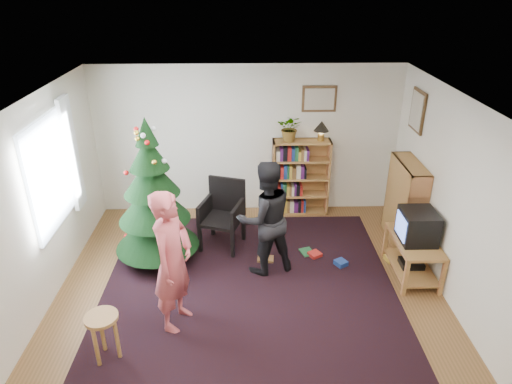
{
  "coord_description": "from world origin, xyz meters",
  "views": [
    {
      "loc": [
        -0.03,
        -4.65,
        3.76
      ],
      "look_at": [
        0.1,
        0.86,
        1.1
      ],
      "focal_mm": 32.0,
      "sensor_mm": 36.0,
      "label": 1
    }
  ],
  "objects_px": {
    "stool": "(103,326)",
    "potted_plant": "(290,128)",
    "bookshelf_back": "(301,176)",
    "armchair": "(222,210)",
    "person_by_chair": "(265,218)",
    "tv_stand": "(413,254)",
    "bookshelf_right": "(405,203)",
    "picture_back": "(319,99)",
    "christmas_tree": "(154,205)",
    "person_standing": "(173,262)",
    "table_lamp": "(321,127)",
    "picture_right": "(418,111)",
    "crt_tv": "(418,226)"
  },
  "relations": [
    {
      "from": "stool",
      "to": "potted_plant",
      "type": "bearing_deg",
      "value": 55.97
    },
    {
      "from": "bookshelf_back",
      "to": "armchair",
      "type": "distance_m",
      "value": 1.62
    },
    {
      "from": "bookshelf_back",
      "to": "person_by_chair",
      "type": "bearing_deg",
      "value": -111.51
    },
    {
      "from": "bookshelf_back",
      "to": "tv_stand",
      "type": "height_order",
      "value": "bookshelf_back"
    },
    {
      "from": "bookshelf_right",
      "to": "bookshelf_back",
      "type": "bearing_deg",
      "value": 55.23
    },
    {
      "from": "tv_stand",
      "to": "picture_back",
      "type": "bearing_deg",
      "value": 118.17
    },
    {
      "from": "christmas_tree",
      "to": "picture_back",
      "type": "bearing_deg",
      "value": 32.08
    },
    {
      "from": "armchair",
      "to": "bookshelf_right",
      "type": "bearing_deg",
      "value": 17.53
    },
    {
      "from": "bookshelf_right",
      "to": "person_by_chair",
      "type": "bearing_deg",
      "value": 108.15
    },
    {
      "from": "potted_plant",
      "to": "bookshelf_back",
      "type": "bearing_deg",
      "value": 0.0
    },
    {
      "from": "picture_back",
      "to": "armchair",
      "type": "bearing_deg",
      "value": -144.25
    },
    {
      "from": "armchair",
      "to": "potted_plant",
      "type": "relative_size",
      "value": 2.39
    },
    {
      "from": "stool",
      "to": "person_standing",
      "type": "height_order",
      "value": "person_standing"
    },
    {
      "from": "bookshelf_back",
      "to": "stool",
      "type": "xyz_separation_m",
      "value": [
        -2.43,
        -3.3,
        -0.22
      ]
    },
    {
      "from": "person_standing",
      "to": "person_by_chair",
      "type": "height_order",
      "value": "person_standing"
    },
    {
      "from": "picture_back",
      "to": "stool",
      "type": "xyz_separation_m",
      "value": [
        -2.69,
        -3.43,
        -1.5
      ]
    },
    {
      "from": "christmas_tree",
      "to": "stool",
      "type": "xyz_separation_m",
      "value": [
        -0.24,
        -1.9,
        -0.44
      ]
    },
    {
      "from": "potted_plant",
      "to": "tv_stand",
      "type": "bearing_deg",
      "value": -50.62
    },
    {
      "from": "table_lamp",
      "to": "potted_plant",
      "type": "bearing_deg",
      "value": 180.0
    },
    {
      "from": "picture_right",
      "to": "crt_tv",
      "type": "relative_size",
      "value": 1.24
    },
    {
      "from": "picture_back",
      "to": "potted_plant",
      "type": "xyz_separation_m",
      "value": [
        -0.46,
        -0.14,
        -0.43
      ]
    },
    {
      "from": "stool",
      "to": "person_by_chair",
      "type": "bearing_deg",
      "value": 42.28
    },
    {
      "from": "tv_stand",
      "to": "person_by_chair",
      "type": "relative_size",
      "value": 0.59
    },
    {
      "from": "stool",
      "to": "table_lamp",
      "type": "relative_size",
      "value": 1.78
    },
    {
      "from": "picture_right",
      "to": "bookshelf_back",
      "type": "height_order",
      "value": "picture_right"
    },
    {
      "from": "picture_right",
      "to": "crt_tv",
      "type": "distance_m",
      "value": 1.76
    },
    {
      "from": "picture_right",
      "to": "person_by_chair",
      "type": "distance_m",
      "value": 2.76
    },
    {
      "from": "bookshelf_right",
      "to": "person_by_chair",
      "type": "xyz_separation_m",
      "value": [
        -2.12,
        -0.69,
        0.15
      ]
    },
    {
      "from": "picture_right",
      "to": "christmas_tree",
      "type": "xyz_separation_m",
      "value": [
        -3.78,
        -0.81,
        -1.06
      ]
    },
    {
      "from": "bookshelf_back",
      "to": "bookshelf_right",
      "type": "xyz_separation_m",
      "value": [
        1.45,
        -1.01,
        0.0
      ]
    },
    {
      "from": "tv_stand",
      "to": "armchair",
      "type": "xyz_separation_m",
      "value": [
        -2.61,
        0.89,
        0.23
      ]
    },
    {
      "from": "person_by_chair",
      "to": "table_lamp",
      "type": "bearing_deg",
      "value": -139.3
    },
    {
      "from": "crt_tv",
      "to": "armchair",
      "type": "distance_m",
      "value": 2.76
    },
    {
      "from": "tv_stand",
      "to": "crt_tv",
      "type": "height_order",
      "value": "crt_tv"
    },
    {
      "from": "picture_right",
      "to": "tv_stand",
      "type": "bearing_deg",
      "value": -101.33
    },
    {
      "from": "stool",
      "to": "person_standing",
      "type": "relative_size",
      "value": 0.34
    },
    {
      "from": "christmas_tree",
      "to": "bookshelf_right",
      "type": "distance_m",
      "value": 3.67
    },
    {
      "from": "tv_stand",
      "to": "person_by_chair",
      "type": "height_order",
      "value": "person_by_chair"
    },
    {
      "from": "crt_tv",
      "to": "person_standing",
      "type": "xyz_separation_m",
      "value": [
        -3.07,
        -0.88,
        0.1
      ]
    },
    {
      "from": "bookshelf_back",
      "to": "stool",
      "type": "height_order",
      "value": "bookshelf_back"
    },
    {
      "from": "table_lamp",
      "to": "stool",
      "type": "bearing_deg",
      "value": -129.58
    },
    {
      "from": "picture_right",
      "to": "person_standing",
      "type": "distance_m",
      "value": 4.11
    },
    {
      "from": "bookshelf_back",
      "to": "bookshelf_right",
      "type": "distance_m",
      "value": 1.76
    },
    {
      "from": "potted_plant",
      "to": "christmas_tree",
      "type": "bearing_deg",
      "value": -144.87
    },
    {
      "from": "picture_right",
      "to": "person_by_chair",
      "type": "height_order",
      "value": "picture_right"
    },
    {
      "from": "armchair",
      "to": "stool",
      "type": "height_order",
      "value": "armchair"
    },
    {
      "from": "bookshelf_back",
      "to": "person_by_chair",
      "type": "xyz_separation_m",
      "value": [
        -0.67,
        -1.7,
        0.15
      ]
    },
    {
      "from": "armchair",
      "to": "potted_plant",
      "type": "bearing_deg",
      "value": 60.15
    },
    {
      "from": "person_standing",
      "to": "bookshelf_right",
      "type": "bearing_deg",
      "value": -42.62
    },
    {
      "from": "crt_tv",
      "to": "stool",
      "type": "distance_m",
      "value": 4.03
    }
  ]
}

